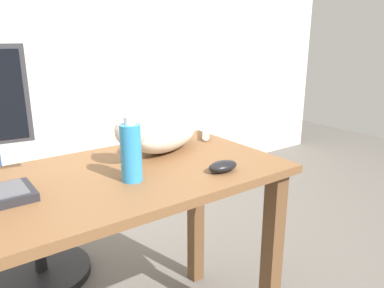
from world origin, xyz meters
TOP-DOWN VIEW (x-y plane):
  - desk at (0.00, 0.00)m, footprint 1.32×0.61m
  - office_chair at (-0.08, 0.74)m, footprint 0.51×0.49m
  - cat at (0.34, 0.12)m, footprint 0.57×0.31m
  - computer_mouse at (0.39, -0.19)m, footprint 0.11×0.06m
  - water_bottle at (0.11, -0.08)m, footprint 0.07×0.07m

SIDE VIEW (x-z plane):
  - office_chair at x=-0.08m, z-range -0.06..0.89m
  - desk at x=0.00m, z-range 0.25..1.01m
  - computer_mouse at x=0.39m, z-range 0.76..0.79m
  - cat at x=0.34m, z-range 0.74..0.94m
  - water_bottle at x=0.11m, z-range 0.75..0.95m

